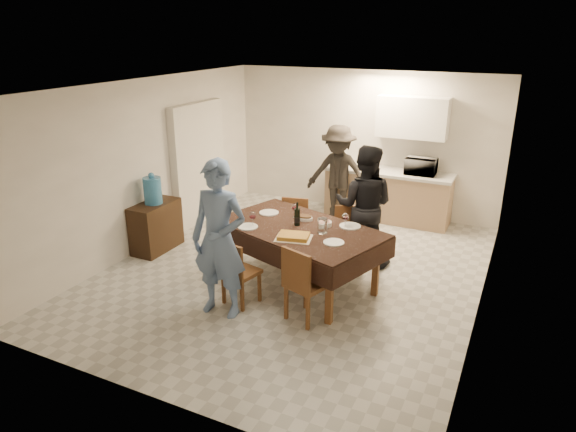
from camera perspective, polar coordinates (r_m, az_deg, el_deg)
name	(u,v)px	position (r m, az deg, el deg)	size (l,w,h in m)	color
floor	(294,271)	(7.41, 0.72, -6.17)	(5.00, 6.00, 0.02)	#B8B7B2
ceiling	(295,86)	(6.67, 0.82, 14.25)	(5.00, 6.00, 0.02)	white
wall_back	(363,142)	(9.65, 8.37, 8.10)	(5.00, 0.02, 2.60)	silver
wall_front	(147,276)	(4.57, -15.39, -6.45)	(5.00, 0.02, 2.60)	silver
wall_left	(149,164)	(8.26, -15.24, 5.55)	(0.02, 6.00, 2.60)	silver
wall_right	(492,212)	(6.35, 21.68, 0.44)	(0.02, 6.00, 2.60)	silver
stub_partition	(199,163)	(9.18, -9.89, 5.79)	(0.15, 1.40, 2.10)	silver
kitchen_base_cabinet	(387,196)	(9.42, 10.99, 2.15)	(2.20, 0.60, 0.86)	#9D7E5E
kitchen_worktop	(389,172)	(9.29, 11.17, 4.82)	(2.24, 0.64, 0.05)	beige
upper_cabinet	(412,117)	(9.16, 13.66, 10.60)	(1.20, 0.34, 0.70)	white
dining_table	(299,230)	(6.73, 1.22, -1.54)	(2.43, 1.86, 0.84)	black
chair_near_left	(237,267)	(6.36, -5.65, -5.65)	(0.47, 0.48, 0.47)	brown
chair_near_right	(304,278)	(5.96, 1.80, -6.93)	(0.54, 0.55, 0.51)	brown
chair_far_left	(290,226)	(7.56, 0.20, -1.09)	(0.48, 0.49, 0.48)	brown
chair_far_right	(348,235)	(7.24, 6.64, -2.15)	(0.55, 0.56, 0.49)	brown
console	(156,227)	(8.24, -14.45, -1.14)	(0.41, 0.83, 0.76)	black
water_jug	(153,191)	(8.05, -14.81, 2.75)	(0.27, 0.27, 0.41)	#3F8FCE
wine_bottle	(297,214)	(6.72, 1.02, 0.24)	(0.08, 0.08, 0.32)	black
water_pitcher	(322,226)	(6.51, 3.85, -1.07)	(0.13, 0.13, 0.19)	white
savoury_tart	(294,236)	(6.34, 0.63, -2.28)	(0.44, 0.33, 0.05)	gold
salad_bowl	(325,224)	(6.75, 4.18, -0.87)	(0.16, 0.16, 0.06)	white
mushroom_dish	(304,218)	(6.96, 1.81, -0.26)	(0.22, 0.22, 0.04)	white
wine_glass_a	(253,219)	(6.70, -3.94, -0.35)	(0.09, 0.09, 0.21)	white
wine_glass_b	(345,220)	(6.71, 6.40, -0.46)	(0.09, 0.09, 0.20)	white
wine_glass_c	(295,210)	(7.01, 0.76, 0.64)	(0.09, 0.09, 0.21)	white
plate_near_left	(248,227)	(6.72, -4.50, -1.20)	(0.27, 0.27, 0.02)	white
plate_near_right	(334,242)	(6.24, 5.10, -2.95)	(0.25, 0.25, 0.01)	white
plate_far_left	(269,213)	(7.21, -2.13, 0.37)	(0.27, 0.27, 0.02)	white
plate_far_right	(350,226)	(6.77, 6.91, -1.12)	(0.28, 0.28, 0.02)	white
microwave	(421,166)	(9.14, 14.57, 5.38)	(0.52, 0.35, 0.29)	white
person_near	(219,240)	(6.07, -7.65, -2.61)	(0.70, 0.46, 1.92)	#617EB2
person_far	(364,206)	(7.44, 8.46, 1.12)	(0.86, 0.67, 1.77)	black
person_kitchen	(338,174)	(9.11, 5.55, 4.67)	(1.12, 0.64, 1.73)	black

